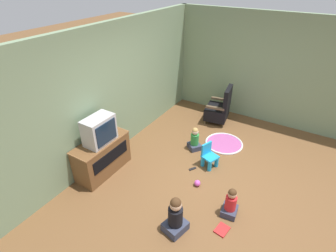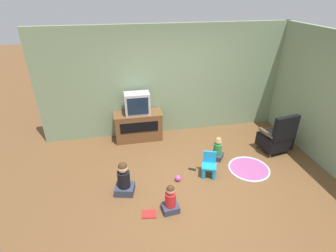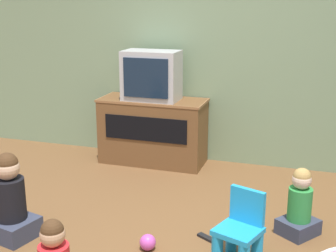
{
  "view_description": "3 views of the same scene",
  "coord_description": "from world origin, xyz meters",
  "px_view_note": "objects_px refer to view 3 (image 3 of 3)",
  "views": [
    {
      "loc": [
        -3.48,
        -1.22,
        3.39
      ],
      "look_at": [
        -0.01,
        0.91,
        0.89
      ],
      "focal_mm": 28.0,
      "sensor_mm": 36.0,
      "label": 1
    },
    {
      "loc": [
        -1.2,
        -3.65,
        3.27
      ],
      "look_at": [
        -0.32,
        0.81,
        0.84
      ],
      "focal_mm": 28.0,
      "sensor_mm": 36.0,
      "label": 2
    },
    {
      "loc": [
        0.77,
        -2.58,
        1.7
      ],
      "look_at": [
        -0.32,
        0.8,
        0.72
      ],
      "focal_mm": 50.0,
      "sensor_mm": 36.0,
      "label": 3
    }
  ],
  "objects_px": {
    "tv_cabinet": "(153,130)",
    "child_watching_left": "(300,206)",
    "yellow_kid_chair": "(240,234)",
    "television": "(151,76)",
    "remote_control": "(206,238)",
    "child_watching_right": "(10,201)",
    "toy_ball": "(148,242)"
  },
  "relations": [
    {
      "from": "tv_cabinet",
      "to": "remote_control",
      "type": "xyz_separation_m",
      "value": [
        0.92,
        -1.44,
        -0.34
      ]
    },
    {
      "from": "remote_control",
      "to": "television",
      "type": "bearing_deg",
      "value": -26.9
    },
    {
      "from": "tv_cabinet",
      "to": "yellow_kid_chair",
      "type": "relative_size",
      "value": 2.28
    },
    {
      "from": "toy_ball",
      "to": "remote_control",
      "type": "bearing_deg",
      "value": 37.45
    },
    {
      "from": "television",
      "to": "child_watching_left",
      "type": "distance_m",
      "value": 2.04
    },
    {
      "from": "child_watching_left",
      "to": "remote_control",
      "type": "bearing_deg",
      "value": 150.29
    },
    {
      "from": "tv_cabinet",
      "to": "remote_control",
      "type": "bearing_deg",
      "value": -57.33
    },
    {
      "from": "tv_cabinet",
      "to": "toy_ball",
      "type": "xyz_separation_m",
      "value": [
        0.57,
        -1.71,
        -0.3
      ]
    },
    {
      "from": "tv_cabinet",
      "to": "child_watching_left",
      "type": "relative_size",
      "value": 2.12
    },
    {
      "from": "yellow_kid_chair",
      "to": "toy_ball",
      "type": "relative_size",
      "value": 4.25
    },
    {
      "from": "child_watching_right",
      "to": "yellow_kid_chair",
      "type": "bearing_deg",
      "value": 20.03
    },
    {
      "from": "yellow_kid_chair",
      "to": "child_watching_right",
      "type": "height_order",
      "value": "child_watching_right"
    },
    {
      "from": "television",
      "to": "yellow_kid_chair",
      "type": "distance_m",
      "value": 2.14
    },
    {
      "from": "child_watching_left",
      "to": "child_watching_right",
      "type": "distance_m",
      "value": 2.1
    },
    {
      "from": "yellow_kid_chair",
      "to": "child_watching_left",
      "type": "distance_m",
      "value": 0.61
    },
    {
      "from": "tv_cabinet",
      "to": "child_watching_left",
      "type": "height_order",
      "value": "tv_cabinet"
    },
    {
      "from": "tv_cabinet",
      "to": "remote_control",
      "type": "distance_m",
      "value": 1.75
    },
    {
      "from": "tv_cabinet",
      "to": "television",
      "type": "height_order",
      "value": "television"
    },
    {
      "from": "child_watching_right",
      "to": "remote_control",
      "type": "distance_m",
      "value": 1.44
    },
    {
      "from": "yellow_kid_chair",
      "to": "remote_control",
      "type": "bearing_deg",
      "value": 161.61
    },
    {
      "from": "child_watching_right",
      "to": "toy_ball",
      "type": "distance_m",
      "value": 1.04
    },
    {
      "from": "child_watching_right",
      "to": "child_watching_left",
      "type": "bearing_deg",
      "value": 32.46
    },
    {
      "from": "toy_ball",
      "to": "yellow_kid_chair",
      "type": "bearing_deg",
      "value": 5.35
    },
    {
      "from": "yellow_kid_chair",
      "to": "child_watching_left",
      "type": "bearing_deg",
      "value": 74.02
    },
    {
      "from": "child_watching_left",
      "to": "television",
      "type": "bearing_deg",
      "value": 90.12
    },
    {
      "from": "yellow_kid_chair",
      "to": "remote_control",
      "type": "distance_m",
      "value": 0.39
    },
    {
      "from": "tv_cabinet",
      "to": "child_watching_right",
      "type": "height_order",
      "value": "tv_cabinet"
    },
    {
      "from": "tv_cabinet",
      "to": "toy_ball",
      "type": "distance_m",
      "value": 1.83
    },
    {
      "from": "child_watching_left",
      "to": "remote_control",
      "type": "height_order",
      "value": "child_watching_left"
    },
    {
      "from": "toy_ball",
      "to": "tv_cabinet",
      "type": "bearing_deg",
      "value": 108.38
    },
    {
      "from": "child_watching_right",
      "to": "toy_ball",
      "type": "xyz_separation_m",
      "value": [
        1.01,
        0.13,
        -0.22
      ]
    },
    {
      "from": "child_watching_left",
      "to": "yellow_kid_chair",
      "type": "bearing_deg",
      "value": -179.72
    }
  ]
}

